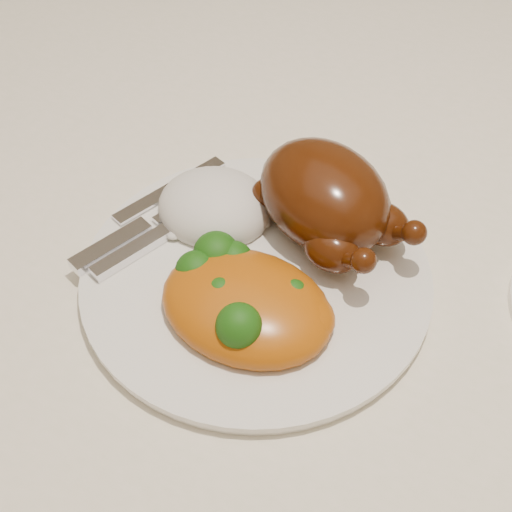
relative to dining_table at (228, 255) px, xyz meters
The scene contains 8 objects.
floor 0.67m from the dining_table, ahead, with size 4.00×4.00×0.00m, color brown.
dining_table is the anchor object (origin of this frame).
tablecloth 0.07m from the dining_table, ahead, with size 1.73×1.03×0.18m.
dinner_plate 0.17m from the dining_table, 45.35° to the right, with size 0.29×0.29×0.01m, color white.
roast_chicken 0.19m from the dining_table, ahead, with size 0.17×0.14×0.08m.
rice_mound 0.14m from the dining_table, 65.61° to the right, with size 0.12×0.11×0.05m.
mac_and_cheese 0.21m from the dining_table, 51.00° to the right, with size 0.15×0.12×0.06m.
cutlery 0.16m from the dining_table, 100.30° to the right, with size 0.06×0.19×0.01m.
Camera 1 is at (0.29, -0.43, 1.23)m, focal length 50.00 mm.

